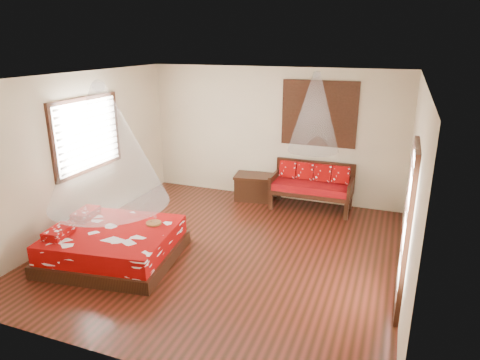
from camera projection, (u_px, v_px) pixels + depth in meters
name	position (u px, v px, depth m)	size (l,w,h in m)	color
room	(223.00, 169.00, 6.64)	(5.54, 5.54, 2.84)	black
bed	(114.00, 244.00, 6.73)	(2.13, 1.98, 0.63)	black
daybed	(312.00, 184.00, 8.70)	(1.63, 0.73, 0.94)	black
storage_chest	(254.00, 187.00, 9.28)	(0.88, 0.70, 0.55)	black
shutter_panel	(319.00, 114.00, 8.58)	(1.52, 0.06, 1.32)	black
window_left	(88.00, 135.00, 7.64)	(0.10, 1.74, 1.34)	black
glazed_door	(406.00, 230.00, 5.30)	(0.08, 1.02, 2.16)	black
wine_tray	(154.00, 221.00, 6.84)	(0.25, 0.25, 0.20)	brown
mosquito_net_main	(104.00, 145.00, 6.22)	(1.79, 1.79, 1.80)	white
mosquito_net_daybed	(315.00, 112.00, 8.13)	(0.99, 0.99, 1.50)	white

